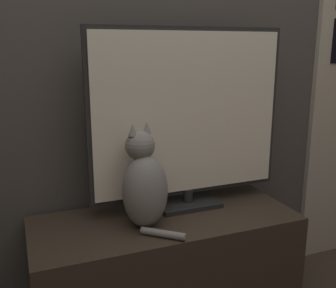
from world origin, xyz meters
name	(u,v)px	position (x,y,z in m)	size (l,w,h in m)	color
wall_back	(142,21)	(0.00, 1.22, 1.30)	(4.80, 0.05, 2.60)	#47423D
tv_stand	(166,271)	(0.00, 0.95, 0.25)	(1.10, 0.46, 0.50)	#33281E
tv	(189,118)	(0.14, 1.04, 0.90)	(0.87, 0.17, 0.78)	black
cat	(144,185)	(-0.10, 0.92, 0.67)	(0.22, 0.29, 0.41)	gray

